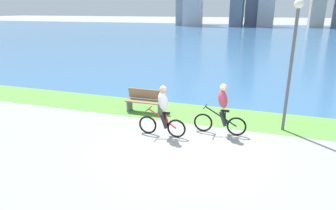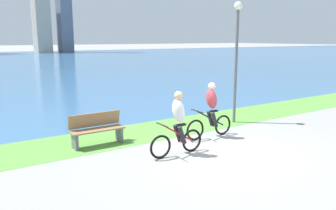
{
  "view_description": "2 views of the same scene",
  "coord_description": "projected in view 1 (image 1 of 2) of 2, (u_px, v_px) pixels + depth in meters",
  "views": [
    {
      "loc": [
        1.82,
        -7.64,
        3.84
      ],
      "look_at": [
        -0.99,
        0.79,
        0.93
      ],
      "focal_mm": 31.26,
      "sensor_mm": 36.0,
      "label": 1
    },
    {
      "loc": [
        -5.81,
        -6.33,
        2.94
      ],
      "look_at": [
        -1.11,
        0.8,
        1.25
      ],
      "focal_mm": 36.23,
      "sensor_mm": 36.0,
      "label": 2
    }
  ],
  "objects": [
    {
      "name": "cyclist_lead",
      "position": [
        163.0,
        111.0,
        9.09
      ],
      "size": [
        1.57,
        0.52,
        1.65
      ],
      "color": "black",
      "rests_on": "ground"
    },
    {
      "name": "grass_strip_bayside",
      "position": [
        209.0,
        115.0,
        11.13
      ],
      "size": [
        120.0,
        2.17,
        0.01
      ],
      "primitive_type": "cube",
      "color": "#59933D",
      "rests_on": "ground"
    },
    {
      "name": "lamppost_tall",
      "position": [
        293.0,
        49.0,
        8.97
      ],
      "size": [
        0.28,
        0.28,
        4.14
      ],
      "color": "#595960",
      "rests_on": "ground"
    },
    {
      "name": "bench_near_path",
      "position": [
        145.0,
        101.0,
        11.36
      ],
      "size": [
        1.5,
        0.47,
        0.9
      ],
      "color": "olive",
      "rests_on": "ground"
    },
    {
      "name": "cyclist_trailing",
      "position": [
        222.0,
        109.0,
        9.24
      ],
      "size": [
        1.7,
        0.52,
        1.66
      ],
      "color": "black",
      "rests_on": "ground"
    },
    {
      "name": "bay_water_surface",
      "position": [
        255.0,
        36.0,
        44.56
      ],
      "size": [
        300.0,
        72.02,
        0.0
      ],
      "primitive_type": "cube",
      "color": "#386693",
      "rests_on": "ground"
    },
    {
      "name": "ground_plane",
      "position": [
        191.0,
        146.0,
        8.63
      ],
      "size": [
        300.0,
        300.0,
        0.0
      ],
      "primitive_type": "plane",
      "color": "gray"
    }
  ]
}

